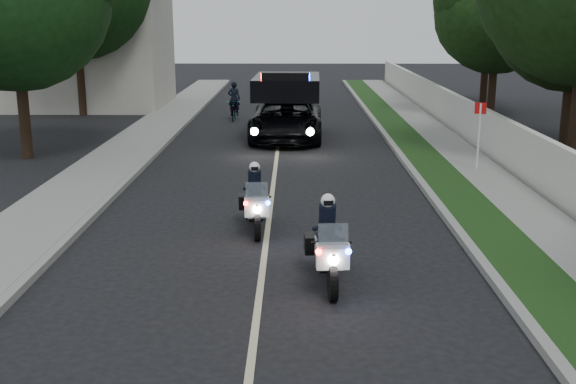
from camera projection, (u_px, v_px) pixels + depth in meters
name	position (u px, v px, depth m)	size (l,w,h in m)	color
ground	(256.00, 321.00, 10.75)	(120.00, 120.00, 0.00)	black
curb_right	(415.00, 174.00, 20.39)	(0.20, 60.00, 0.15)	gray
grass_verge	(438.00, 174.00, 20.38)	(1.20, 60.00, 0.16)	#193814
sidewalk_right	(483.00, 174.00, 20.37)	(1.40, 60.00, 0.16)	gray
property_wall	(519.00, 152.00, 20.20)	(0.22, 60.00, 1.50)	beige
curb_left	(134.00, 174.00, 20.46)	(0.20, 60.00, 0.15)	gray
sidewalk_left	(97.00, 173.00, 20.47)	(2.00, 60.00, 0.16)	gray
building_far	(85.00, 38.00, 35.18)	(8.00, 6.00, 7.00)	#A8A396
lane_marking	(274.00, 176.00, 20.44)	(0.12, 50.00, 0.01)	#BFB78C
police_moto_left	(256.00, 230.00, 15.34)	(0.62, 1.77, 1.51)	silver
police_moto_right	(327.00, 283.00, 12.30)	(0.65, 1.87, 1.59)	silver
police_suv	(287.00, 139.00, 26.68)	(2.64, 5.70, 2.77)	black
bicycle	(234.00, 120.00, 31.53)	(0.60, 1.72, 0.90)	black
cyclist	(234.00, 120.00, 31.53)	(0.55, 0.36, 1.52)	black
sign_post	(476.00, 174.00, 20.76)	(0.34, 0.34, 2.20)	#B01B0C
tree_right_b	(571.00, 164.00, 22.20)	(6.78, 6.78, 11.30)	#1B3913
tree_right_c	(563.00, 151.00, 24.20)	(5.68, 5.68, 9.47)	black
tree_right_d	(490.00, 118.00, 32.06)	(5.58, 5.58, 9.30)	#1D3D14
tree_right_e	(482.00, 108.00, 35.61)	(5.36, 5.36, 8.93)	#143410
tree_left_near	(28.00, 158.00, 23.09)	(6.09, 6.09, 10.14)	#133812
tree_left_far	(84.00, 115.00, 33.13)	(7.10, 7.10, 11.83)	#123510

